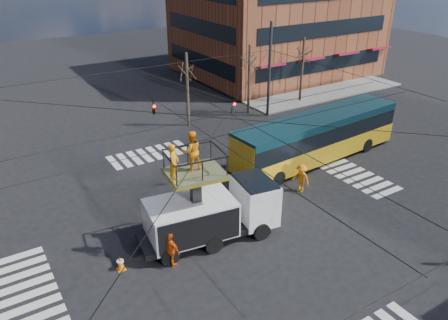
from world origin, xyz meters
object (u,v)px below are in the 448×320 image
(city_bus, at_px, (317,137))
(worker_ground, at_px, (171,250))
(utility_truck, at_px, (211,204))
(traffic_cone, at_px, (120,263))
(flagger, at_px, (301,178))

(city_bus, xyz_separation_m, worker_ground, (-13.40, -4.91, -0.84))
(utility_truck, bearing_deg, traffic_cone, -172.70)
(worker_ground, relative_size, flagger, 0.99)
(city_bus, bearing_deg, worker_ground, -163.90)
(city_bus, xyz_separation_m, traffic_cone, (-15.48, -3.93, -1.37))
(city_bus, height_order, worker_ground, city_bus)
(city_bus, relative_size, worker_ground, 7.52)
(city_bus, distance_m, flagger, 4.81)
(traffic_cone, distance_m, flagger, 11.73)
(traffic_cone, xyz_separation_m, flagger, (11.67, 1.13, 0.54))
(utility_truck, relative_size, worker_ground, 4.07)
(worker_ground, distance_m, flagger, 9.81)
(worker_ground, xyz_separation_m, flagger, (9.58, 2.11, 0.01))
(traffic_cone, relative_size, worker_ground, 0.40)
(flagger, bearing_deg, worker_ground, -92.52)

